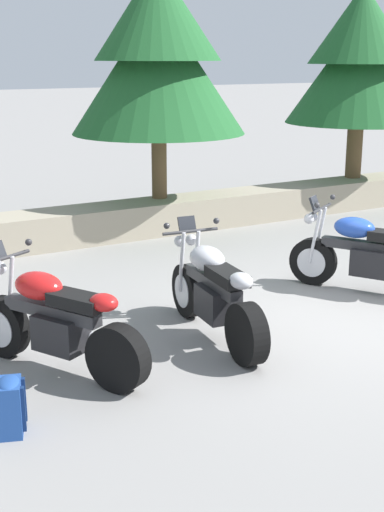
{
  "coord_description": "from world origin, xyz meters",
  "views": [
    {
      "loc": [
        -5.37,
        -5.69,
        2.9
      ],
      "look_at": [
        -1.45,
        1.2,
        0.65
      ],
      "focal_mm": 49.29,
      "sensor_mm": 36.0,
      "label": 1
    }
  ],
  "objects": [
    {
      "name": "motorcycle_silver_centre",
      "position": [
        -1.69,
        0.31,
        0.49
      ],
      "size": [
        0.67,
        2.07,
        1.18
      ],
      "color": "black",
      "rests_on": "ground"
    },
    {
      "name": "motorcycle_blue_far_right",
      "position": [
        0.76,
        0.63,
        0.49
      ],
      "size": [
        1.23,
        1.85,
        1.18
      ],
      "color": "black",
      "rests_on": "ground"
    },
    {
      "name": "pine_tree_mid_right",
      "position": [
        4.44,
        4.97,
        2.89
      ],
      "size": [
        2.82,
        2.82,
        3.7
      ],
      "color": "brown",
      "rests_on": "stone_wall"
    },
    {
      "name": "ground_plane",
      "position": [
        0.0,
        0.0,
        0.0
      ],
      "size": [
        120.0,
        120.0,
        0.0
      ],
      "primitive_type": "plane",
      "color": "gray"
    },
    {
      "name": "rider_backpack",
      "position": [
        -4.14,
        -0.6,
        0.24
      ],
      "size": [
        0.32,
        0.34,
        0.47
      ],
      "color": "navy",
      "rests_on": "ground"
    },
    {
      "name": "motorcycle_red_near_left",
      "position": [
        -3.44,
        0.32,
        0.49
      ],
      "size": [
        1.17,
        1.89,
        1.18
      ],
      "color": "black",
      "rests_on": "ground"
    },
    {
      "name": "stone_wall",
      "position": [
        0.0,
        4.8,
        0.28
      ],
      "size": [
        36.0,
        0.8,
        0.55
      ],
      "primitive_type": "cube",
      "color": "gray",
      "rests_on": "ground"
    },
    {
      "name": "pine_tree_mid_left",
      "position": [
        0.06,
        4.99,
        2.96
      ],
      "size": [
        2.9,
        2.9,
        3.83
      ],
      "color": "brown",
      "rests_on": "stone_wall"
    }
  ]
}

